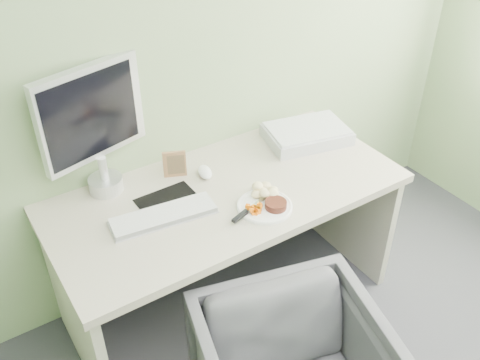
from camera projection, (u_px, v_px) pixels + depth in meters
wall_back at (179, 30)px, 2.29m from camera, size 3.50×0.00×3.50m
desk at (227, 221)px, 2.50m from camera, size 1.60×0.75×0.73m
plate at (265, 206)px, 2.29m from camera, size 0.24×0.24×0.01m
steak at (276, 205)px, 2.27m from camera, size 0.11×0.11×0.03m
potato_pile at (263, 190)px, 2.33m from camera, size 0.13×0.11×0.06m
carrot_heap at (254, 208)px, 2.24m from camera, size 0.06×0.06×0.04m
steak_knife at (246, 212)px, 2.23m from camera, size 0.22×0.09×0.02m
mousepad at (171, 203)px, 2.31m from camera, size 0.26×0.23×0.00m
keyboard at (163, 215)px, 2.23m from camera, size 0.45×0.18×0.02m
computer_mouse at (205, 172)px, 2.48m from camera, size 0.09×0.12×0.04m
photo_frame at (175, 164)px, 2.45m from camera, size 0.10×0.05×0.13m
eyedrop_bottle at (176, 159)px, 2.54m from camera, size 0.03×0.03×0.08m
scanner at (307, 135)px, 2.73m from camera, size 0.46×0.35×0.06m
monitor at (94, 124)px, 2.22m from camera, size 0.48×0.19×0.58m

